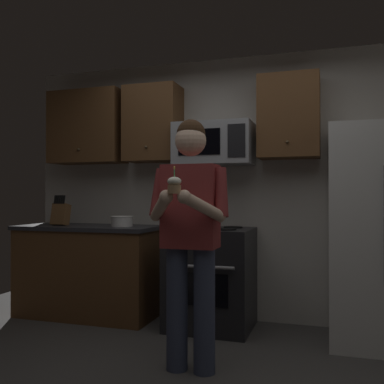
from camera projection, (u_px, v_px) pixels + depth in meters
wall_back at (235, 188)px, 4.43m from camera, size 4.40×0.10×2.60m
oven_range at (211, 278)px, 4.09m from camera, size 0.76×0.70×0.93m
microwave at (214, 144)px, 4.22m from camera, size 0.74×0.41×0.40m
cabinet_row_upper at (160, 124)px, 4.44m from camera, size 2.78×0.36×0.76m
counter_left at (88, 270)px, 4.50m from camera, size 1.44×0.66×0.92m
knife_block at (61, 214)px, 4.55m from camera, size 0.16×0.15×0.32m
bowl_large_white at (122, 221)px, 4.38m from camera, size 0.22×0.22×0.10m
person at (190, 229)px, 3.07m from camera, size 0.60×0.48×1.76m
cupcake at (174, 185)px, 2.76m from camera, size 0.09×0.09×0.17m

